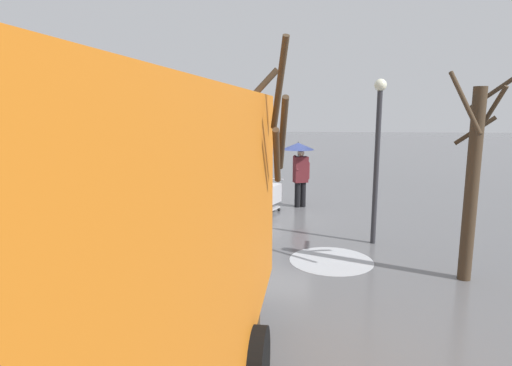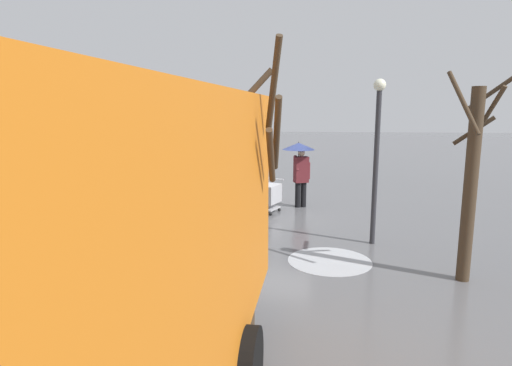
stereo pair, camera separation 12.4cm
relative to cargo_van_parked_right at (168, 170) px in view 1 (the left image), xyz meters
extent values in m
plane|color=#5B5B5E|center=(-3.47, 0.36, -1.18)|extent=(90.00, 90.00, 0.00)
cylinder|color=#ADAFB5|center=(-5.03, 4.80, -1.18)|extent=(1.78, 1.78, 0.01)
cylinder|color=#ADAFB5|center=(1.01, 5.46, -1.18)|extent=(2.14, 2.14, 0.01)
cylinder|color=silver|center=(-1.18, -2.45, -1.18)|extent=(2.79, 2.79, 0.01)
cube|color=gray|center=(-0.01, 0.26, -0.12)|extent=(2.21, 5.29, 1.40)
cube|color=gray|center=(0.08, -1.64, 1.00)|extent=(1.91, 1.49, 0.84)
cube|color=black|center=(0.12, -2.35, 0.20)|extent=(1.66, 0.14, 0.63)
cube|color=#232326|center=(0.12, -2.39, -0.86)|extent=(1.97, 0.26, 0.24)
cylinder|color=black|center=(1.05, -1.30, -0.82)|extent=(0.28, 0.73, 0.72)
cylinder|color=black|center=(-0.91, -1.40, -0.82)|extent=(0.28, 0.73, 0.72)
cylinder|color=black|center=(0.89, 1.92, -0.82)|extent=(0.28, 0.73, 0.72)
cylinder|color=black|center=(-1.07, 1.82, -0.82)|extent=(0.28, 0.73, 0.72)
cube|color=orange|center=(-2.61, 10.54, 0.90)|extent=(2.63, 6.48, 2.60)
cylinder|color=black|center=(-1.44, 9.47, -0.70)|extent=(0.33, 0.97, 0.96)
cube|color=#B2B2B7|center=(-3.41, 0.72, -0.58)|extent=(0.77, 0.90, 0.56)
cube|color=#B2B2B7|center=(-3.41, 0.72, -1.04)|extent=(0.69, 0.81, 0.04)
cylinder|color=#B2B2B7|center=(-3.56, 0.33, -0.18)|extent=(0.55, 0.25, 0.04)
sphere|color=black|center=(-3.48, 1.08, -1.13)|extent=(0.10, 0.10, 0.10)
sphere|color=black|center=(-3.10, 0.92, -1.13)|extent=(0.10, 0.10, 0.10)
sphere|color=black|center=(-3.71, 0.51, -1.13)|extent=(0.10, 0.10, 0.10)
sphere|color=black|center=(-3.33, 0.36, -1.13)|extent=(0.10, 0.10, 0.10)
cube|color=#515156|center=(-2.38, 1.15, -0.96)|extent=(0.48, 0.60, 0.03)
cylinder|color=#515156|center=(-2.60, 0.85, -0.41)|extent=(0.04, 0.04, 1.10)
cylinder|color=#515156|center=(-2.16, 0.85, -0.41)|extent=(0.04, 0.04, 1.10)
cylinder|color=black|center=(-2.62, 0.85, -1.08)|extent=(0.05, 0.20, 0.20)
cylinder|color=black|center=(-2.14, 0.85, -1.08)|extent=(0.05, 0.20, 0.20)
cube|color=#A37F51|center=(-2.38, 1.15, -0.79)|extent=(0.48, 0.45, 0.32)
cube|color=tan|center=(-2.38, 1.15, -0.46)|extent=(0.37, 0.46, 0.34)
cube|color=tan|center=(-2.38, 1.15, -0.09)|extent=(0.42, 0.51, 0.39)
cube|color=tan|center=(-2.38, 1.15, 0.26)|extent=(0.38, 0.43, 0.30)
cylinder|color=black|center=(-4.47, -0.21, -0.77)|extent=(0.18, 0.18, 0.82)
cylinder|color=black|center=(-4.28, -0.14, -0.77)|extent=(0.18, 0.18, 0.82)
cube|color=#5B1E23|center=(-4.37, -0.17, 0.06)|extent=(0.51, 0.43, 0.84)
sphere|color=beige|center=(-4.37, -0.17, 0.60)|extent=(0.22, 0.22, 0.22)
cylinder|color=#5B1E23|center=(-4.61, -0.27, 0.01)|extent=(0.10, 0.10, 0.55)
cylinder|color=#5B1E23|center=(-4.21, -0.09, 0.28)|extent=(0.21, 0.32, 0.50)
cylinder|color=#333338|center=(-4.28, -0.14, 0.44)|extent=(0.02, 0.02, 0.86)
cone|color=navy|center=(-4.28, -0.14, 0.82)|extent=(1.04, 1.04, 0.22)
sphere|color=#333338|center=(-4.28, -0.14, 0.95)|extent=(0.04, 0.04, 0.04)
cylinder|color=black|center=(-2.65, 2.25, -0.77)|extent=(0.18, 0.18, 0.82)
cylinder|color=black|center=(-2.79, 2.12, -0.77)|extent=(0.18, 0.18, 0.82)
cube|color=slate|center=(-2.72, 2.19, 0.06)|extent=(0.51, 0.50, 0.84)
sphere|color=#8C6647|center=(-2.72, 2.19, 0.60)|extent=(0.22, 0.22, 0.22)
cylinder|color=slate|center=(-2.53, 2.36, 0.01)|extent=(0.10, 0.10, 0.55)
cylinder|color=slate|center=(-2.84, 2.05, 0.28)|extent=(0.28, 0.29, 0.50)
cylinder|color=#333338|center=(-2.79, 2.12, 0.44)|extent=(0.02, 0.02, 0.86)
cone|color=white|center=(-2.79, 2.12, 0.82)|extent=(1.04, 1.04, 0.22)
sphere|color=#333338|center=(-2.79, 2.12, 0.95)|extent=(0.04, 0.04, 0.04)
cylinder|color=black|center=(-2.78, -0.83, -0.77)|extent=(0.18, 0.18, 0.82)
cylinder|color=black|center=(-2.85, -0.64, -0.77)|extent=(0.18, 0.18, 0.82)
cube|color=#473323|center=(-2.82, -0.74, 0.06)|extent=(0.42, 0.51, 0.84)
sphere|color=#8C6647|center=(-2.82, -0.74, 0.60)|extent=(0.22, 0.22, 0.22)
cylinder|color=#473323|center=(-2.72, -0.98, 0.01)|extent=(0.10, 0.10, 0.55)
cylinder|color=#473323|center=(-2.90, -0.58, 0.28)|extent=(0.32, 0.20, 0.50)
cylinder|color=#333338|center=(-2.85, -0.64, 0.44)|extent=(0.02, 0.02, 0.86)
cone|color=#E0668E|center=(-2.85, -0.64, 0.82)|extent=(1.04, 1.04, 0.22)
sphere|color=#333338|center=(-2.85, -0.64, 0.95)|extent=(0.04, 0.04, 0.04)
cube|color=maroon|center=(-2.63, -0.66, 0.10)|extent=(0.26, 0.34, 0.44)
cylinder|color=#423323|center=(-7.47, 5.55, 0.61)|extent=(0.24, 0.24, 3.59)
cylinder|color=#423323|center=(-7.92, 5.20, 2.38)|extent=(0.80, 0.98, 0.84)
cylinder|color=#423323|center=(-7.55, 5.24, 1.61)|extent=(0.69, 0.27, 0.56)
cylinder|color=#423323|center=(-7.16, 5.73, 2.13)|extent=(0.46, 0.71, 1.12)
cylinder|color=#423323|center=(-7.72, 5.43, 1.95)|extent=(0.35, 0.60, 0.94)
cylinder|color=#423323|center=(-3.71, 8.43, 0.48)|extent=(0.24, 0.24, 3.32)
cylinder|color=#423323|center=(-4.05, 8.35, 2.31)|extent=(0.26, 0.77, 1.08)
cylinder|color=#423323|center=(-3.65, 8.08, 2.13)|extent=(0.78, 0.21, 0.82)
cylinder|color=#423323|center=(-4.10, 8.39, 1.71)|extent=(0.17, 0.84, 0.95)
cylinder|color=#423323|center=(-4.03, 8.43, 1.45)|extent=(0.08, 0.70, 0.74)
cylinder|color=#2D2D33|center=(-6.11, 3.48, 0.62)|extent=(0.12, 0.12, 3.60)
sphere|color=#EAEACC|center=(-6.11, 3.48, 2.54)|extent=(0.28, 0.28, 0.28)
camera|label=1|loc=(-4.29, 13.62, 2.04)|focal=30.05mm
camera|label=2|loc=(-4.42, 13.60, 2.04)|focal=30.05mm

